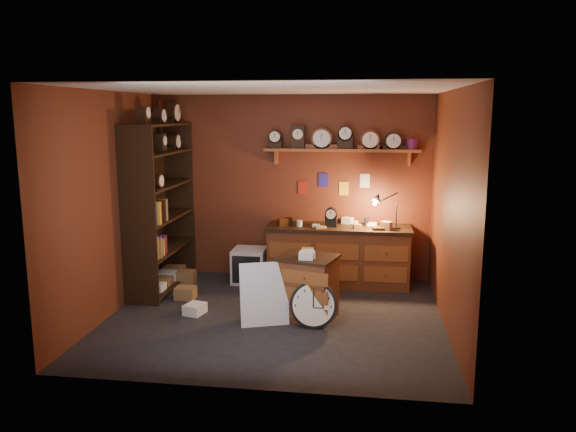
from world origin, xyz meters
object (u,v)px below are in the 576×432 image
Objects in this scene: workbench at (338,252)px; low_cabinet at (307,285)px; big_round_clock at (314,305)px; shelving_unit at (158,200)px.

low_cabinet is (-0.30, -1.42, -0.06)m from workbench.
low_cabinet reaches higher than big_round_clock.
shelving_unit is at bearing 151.89° from big_round_clock.
low_cabinet is (2.18, -0.93, -0.84)m from shelving_unit.
workbench is at bearing 94.29° from low_cabinet.
shelving_unit is 1.26× the size of workbench.
workbench reaches higher than big_round_clock.
shelving_unit is at bearing -168.73° from workbench.
low_cabinet is at bearing 109.88° from big_round_clock.
shelving_unit is at bearing 173.20° from low_cabinet.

